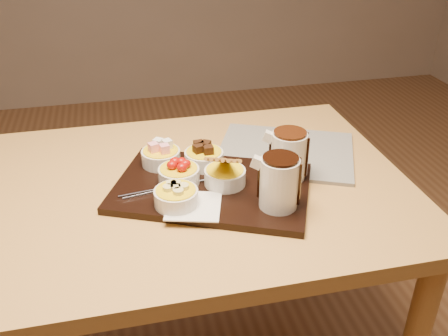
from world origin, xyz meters
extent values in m
cube|color=tan|center=(0.00, 0.00, 0.73)|extent=(1.20, 0.80, 0.04)
cylinder|color=tan|center=(0.54, 0.34, 0.35)|extent=(0.06, 0.06, 0.71)
cube|color=black|center=(0.10, -0.05, 0.76)|extent=(0.54, 0.46, 0.02)
cube|color=white|center=(0.04, -0.13, 0.77)|extent=(0.15, 0.15, 0.00)
cylinder|color=silver|center=(0.00, 0.08, 0.79)|extent=(0.10, 0.10, 0.04)
cylinder|color=silver|center=(0.10, 0.05, 0.79)|extent=(0.10, 0.10, 0.04)
cylinder|color=silver|center=(0.03, -0.02, 0.79)|extent=(0.10, 0.10, 0.04)
cylinder|color=silver|center=(0.13, -0.05, 0.79)|extent=(0.10, 0.10, 0.04)
cylinder|color=silver|center=(0.01, -0.12, 0.79)|extent=(0.10, 0.10, 0.04)
cylinder|color=silver|center=(0.23, -0.17, 0.83)|extent=(0.11, 0.11, 0.12)
cylinder|color=silver|center=(0.29, -0.06, 0.83)|extent=(0.11, 0.11, 0.12)
cube|color=beige|center=(0.34, 0.10, 0.76)|extent=(0.45, 0.41, 0.01)
camera|label=1|loc=(-0.10, -1.05, 1.40)|focal=40.00mm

